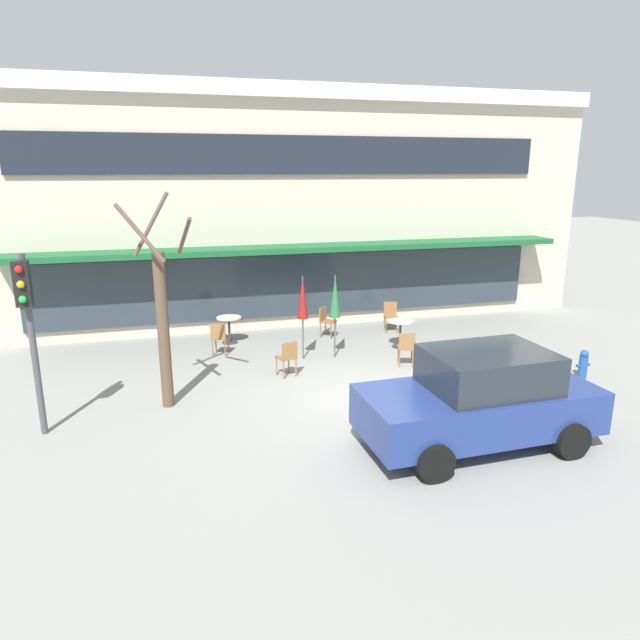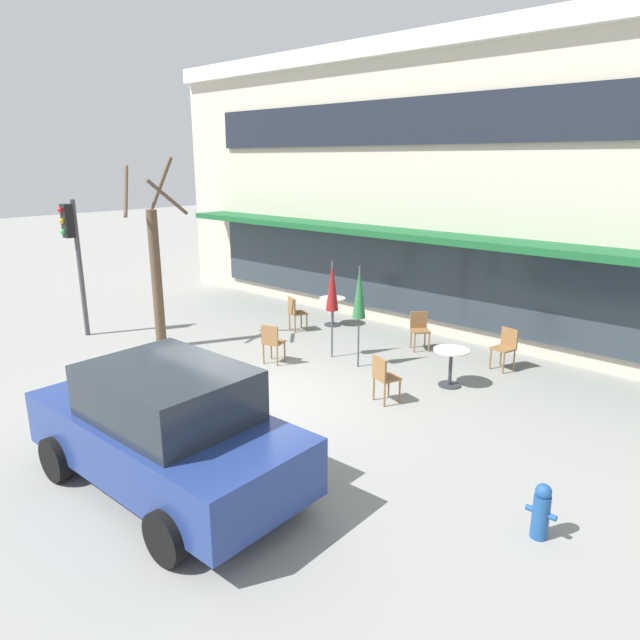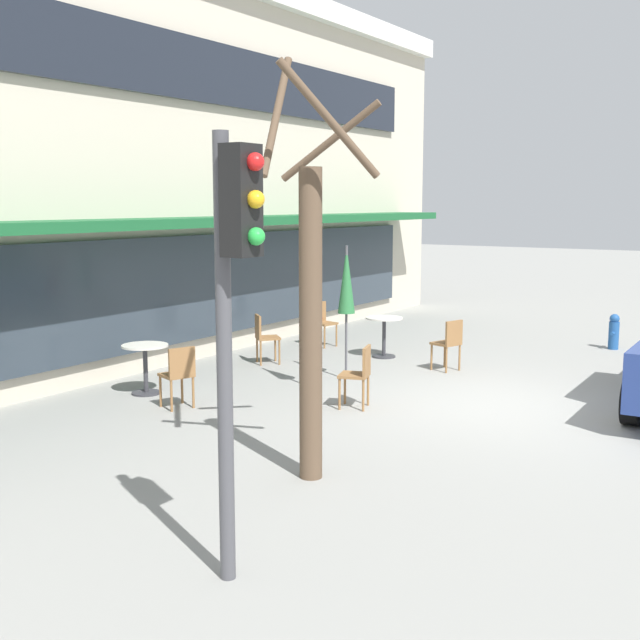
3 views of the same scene
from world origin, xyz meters
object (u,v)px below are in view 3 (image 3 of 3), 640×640
Objects in this scene: cafe_table_near_wall at (384,330)px; patio_umbrella_green_folded at (346,281)px; patio_umbrella_cream_folded at (314,285)px; cafe_chair_1 at (449,341)px; cafe_chair_4 at (322,320)px; cafe_chair_2 at (179,372)px; cafe_chair_3 at (264,335)px; fire_hydrant at (614,332)px; cafe_table_streetside at (145,361)px; street_tree at (311,302)px; traffic_light_pole at (233,284)px; cafe_chair_0 at (359,372)px.

cafe_table_near_wall is 2.33m from patio_umbrella_green_folded.
cafe_table_near_wall is 3.07m from patio_umbrella_cream_folded.
cafe_chair_1 is 3.27m from cafe_chair_4.
cafe_chair_3 is at bearing 15.66° from cafe_chair_2.
patio_umbrella_cream_folded is at bearing 152.37° from fire_hydrant.
cafe_chair_1 is 3.30m from cafe_chair_3.
cafe_table_streetside is at bearing 159.89° from cafe_table_near_wall.
street_tree reaches higher than cafe_table_near_wall.
cafe_table_streetside is at bearing 141.67° from cafe_chair_1.
cafe_table_near_wall is 0.85× the size of cafe_chair_3.
cafe_chair_2 is at bearing -164.34° from cafe_chair_3.
patio_umbrella_green_folded is 2.21m from cafe_chair_1.
traffic_light_pole is (-8.08, -1.79, 1.77)m from cafe_chair_1.
cafe_table_streetside is 9.27m from fire_hydrant.
fire_hydrant is at bearing -16.25° from cafe_chair_0.
cafe_chair_0 is at bearing -120.93° from cafe_chair_3.
cafe_table_near_wall is 4.83m from cafe_table_streetside.
patio_umbrella_green_folded is 3.26m from cafe_chair_2.
cafe_chair_2 is 0.20× the size of street_tree.
patio_umbrella_cream_folded is (-0.83, 0.09, 0.00)m from patio_umbrella_green_folded.
cafe_chair_1 is 1.00× the size of cafe_chair_3.
street_tree reaches higher than patio_umbrella_cream_folded.
cafe_chair_4 is at bearing 28.91° from traffic_light_pole.
patio_umbrella_green_folded reaches higher than cafe_chair_3.
patio_umbrella_cream_folded is 2.89m from cafe_chair_1.
cafe_chair_4 is at bearing 39.87° from patio_umbrella_green_folded.
cafe_chair_4 is 7.96m from street_tree.
cafe_chair_4 is (0.37, 1.62, 0.01)m from cafe_table_near_wall.
traffic_light_pole reaches higher than fire_hydrant.
cafe_chair_0 is 2.54m from cafe_chair_2.
patio_umbrella_cream_folded reaches higher than cafe_chair_1.
cafe_table_streetside is 0.85× the size of cafe_chair_3.
patio_umbrella_cream_folded is at bearing -174.34° from cafe_table_near_wall.
cafe_chair_3 is at bearing 134.56° from fire_hydrant.
patio_umbrella_cream_folded is 2.47× the size of cafe_chair_1.
patio_umbrella_cream_folded is 2.47× the size of cafe_chair_0.
patio_umbrella_cream_folded is 0.65× the size of traffic_light_pole.
cafe_chair_4 is at bearing 10.57° from cafe_chair_2.
cafe_chair_0 is at bearing 163.75° from fire_hydrant.
patio_umbrella_cream_folded is 0.50× the size of street_tree.
cafe_chair_2 is at bearing 47.24° from traffic_light_pole.
street_tree is at bearing -158.36° from cafe_table_near_wall.
cafe_chair_2 is (-1.40, 2.12, 0.00)m from cafe_chair_0.
patio_umbrella_green_folded reaches higher than cafe_chair_2.
patio_umbrella_green_folded is 0.84m from patio_umbrella_cream_folded.
cafe_chair_0 is at bearing 19.98° from street_tree.
cafe_chair_1 is at bearing -26.11° from cafe_chair_2.
cafe_chair_1 is (4.04, -3.20, 0.01)m from cafe_table_streetside.
fire_hydrant is at bearing -27.63° from patio_umbrella_cream_folded.
cafe_table_near_wall is 0.85× the size of cafe_chair_2.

